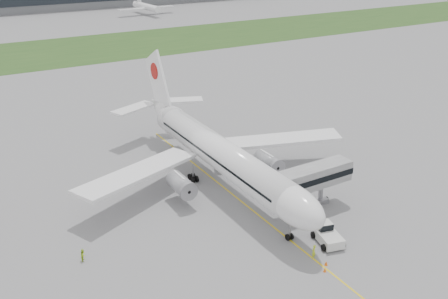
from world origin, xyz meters
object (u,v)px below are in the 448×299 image
airliner (216,150)px  jet_bridge (304,180)px  ground_crew_near (314,252)px  pushback_tug (327,234)px

airliner → jet_bridge: size_ratio=3.55×
ground_crew_near → airliner: bearing=-114.1°
airliner → pushback_tug: (4.08, -22.66, -4.56)m
jet_bridge → ground_crew_near: size_ratio=8.09×
jet_bridge → ground_crew_near: bearing=-122.4°
airliner → ground_crew_near: (0.13, -24.69, -4.72)m
ground_crew_near → jet_bridge: bearing=-145.9°
jet_bridge → ground_crew_near: (-5.95, -9.69, -4.27)m
airliner → pushback_tug: bearing=-79.8°
airliner → jet_bridge: (6.08, -15.00, -0.46)m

